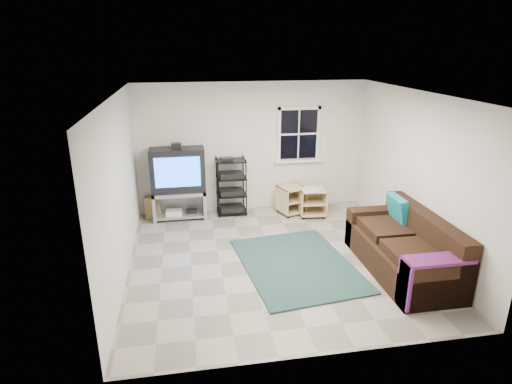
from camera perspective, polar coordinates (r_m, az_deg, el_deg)
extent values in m
plane|color=gray|center=(6.98, 2.59, -8.88)|extent=(4.60, 4.60, 0.00)
plane|color=white|center=(6.20, 2.96, 12.84)|extent=(4.60, 4.60, 0.00)
plane|color=silver|center=(8.65, -0.52, 5.94)|extent=(4.60, 0.00, 4.60)
plane|color=silver|center=(4.42, 9.22, -7.74)|extent=(4.60, 0.00, 4.60)
plane|color=silver|center=(6.40, -17.78, 0.20)|extent=(0.00, 4.60, 4.60)
plane|color=silver|center=(7.31, 20.68, 2.18)|extent=(0.00, 4.60, 4.60)
cube|color=black|center=(8.78, 5.68, 7.72)|extent=(0.80, 0.01, 1.02)
cube|color=silver|center=(8.68, 5.83, 11.06)|extent=(0.88, 0.06, 0.06)
cube|color=silver|center=(8.87, 5.62, 4.19)|extent=(0.98, 0.14, 0.05)
cube|color=silver|center=(8.66, 3.07, 7.63)|extent=(0.06, 0.06, 1.10)
cube|color=silver|center=(8.88, 8.29, 7.74)|extent=(0.06, 0.06, 1.10)
cube|color=silver|center=(8.77, 5.70, 7.70)|extent=(0.78, 0.04, 0.04)
cube|color=gray|center=(8.48, -10.22, -0.02)|extent=(1.03, 0.52, 0.06)
cube|color=gray|center=(8.59, -13.35, -1.79)|extent=(0.06, 0.52, 0.57)
cube|color=gray|center=(8.57, -6.89, -1.43)|extent=(0.06, 0.52, 0.57)
cube|color=gray|center=(8.64, -10.04, -2.92)|extent=(0.91, 0.47, 0.04)
cube|color=gray|center=(8.79, -10.13, -1.07)|extent=(1.03, 0.04, 0.57)
cube|color=silver|center=(8.59, -10.89, -2.69)|extent=(0.31, 0.25, 0.08)
cube|color=black|center=(8.62, -8.56, -2.52)|extent=(0.21, 0.19, 0.06)
cube|color=black|center=(8.35, -10.40, 2.92)|extent=(1.03, 0.43, 0.84)
cube|color=#1E5FFF|center=(8.13, -10.41, 2.60)|extent=(0.84, 0.01, 0.57)
cube|color=black|center=(8.23, -10.60, 6.09)|extent=(0.19, 0.13, 0.10)
cylinder|color=black|center=(8.36, -5.00, 0.28)|extent=(0.02, 0.02, 1.17)
cylinder|color=black|center=(8.42, -1.32, 0.48)|extent=(0.02, 0.02, 1.17)
cylinder|color=black|center=(8.72, -5.23, 1.08)|extent=(0.02, 0.02, 1.17)
cylinder|color=black|center=(8.78, -1.69, 1.27)|extent=(0.02, 0.02, 1.17)
cube|color=black|center=(8.75, -3.24, -2.51)|extent=(0.58, 0.42, 0.02)
cube|color=black|center=(8.73, -3.25, -2.15)|extent=(0.46, 0.34, 0.10)
cube|color=black|center=(8.62, -3.29, -0.33)|extent=(0.58, 0.42, 0.02)
cube|color=black|center=(8.60, -3.29, 0.04)|extent=(0.46, 0.34, 0.10)
cube|color=black|center=(8.51, -3.33, 1.91)|extent=(0.58, 0.42, 0.02)
cube|color=black|center=(8.49, -3.34, 2.29)|extent=(0.46, 0.34, 0.10)
cube|color=black|center=(8.41, -3.38, 4.21)|extent=(0.58, 0.42, 0.02)
cube|color=#D5B983|center=(8.61, 4.76, 0.63)|extent=(0.61, 0.61, 0.02)
cube|color=#D5B983|center=(8.78, 4.67, -2.43)|extent=(0.61, 0.61, 0.02)
cube|color=#D5B983|center=(8.57, 3.44, -1.17)|extent=(0.17, 0.46, 0.52)
cube|color=#D5B983|center=(8.81, 5.96, -0.67)|extent=(0.17, 0.46, 0.52)
cube|color=#D5B983|center=(8.87, 3.91, -0.47)|extent=(0.42, 0.16, 0.52)
cube|color=#D5B983|center=(8.69, 4.71, -1.05)|extent=(0.56, 0.57, 0.02)
cylinder|color=black|center=(8.54, 4.29, -3.29)|extent=(0.05, 0.05, 0.05)
cylinder|color=black|center=(9.03, 5.02, -2.03)|extent=(0.05, 0.05, 0.05)
cube|color=#D5B983|center=(8.55, 7.55, 0.37)|extent=(0.55, 0.55, 0.02)
cube|color=#D5B983|center=(8.71, 7.41, -2.65)|extent=(0.55, 0.55, 0.02)
cube|color=#D5B983|center=(8.58, 5.90, -1.20)|extent=(0.07, 0.51, 0.51)
cube|color=#D5B983|center=(8.68, 9.05, -1.10)|extent=(0.07, 0.51, 0.51)
cube|color=#D5B983|center=(8.85, 7.16, -0.61)|extent=(0.46, 0.06, 0.51)
cube|color=#D5B983|center=(8.63, 7.48, -1.28)|extent=(0.50, 0.52, 0.02)
cylinder|color=black|center=(8.51, 6.35, -3.44)|extent=(0.05, 0.05, 0.05)
cylinder|color=black|center=(8.95, 8.40, -2.35)|extent=(0.05, 0.05, 0.05)
cylinder|color=silver|center=(8.43, 7.36, 0.29)|extent=(0.36, 0.36, 0.03)
cube|color=black|center=(6.90, 18.74, -8.24)|extent=(0.96, 2.13, 0.45)
cube|color=black|center=(6.88, 21.73, -4.52)|extent=(0.26, 2.13, 0.46)
cube|color=black|center=(7.60, 15.57, -4.42)|extent=(0.96, 0.26, 0.66)
cube|color=black|center=(6.15, 22.93, -11.17)|extent=(0.96, 0.26, 0.66)
cube|color=black|center=(6.40, 20.11, -7.68)|extent=(0.64, 0.77, 0.14)
cube|color=black|center=(7.08, 16.79, -4.70)|extent=(0.64, 0.77, 0.14)
cube|color=teal|center=(7.24, 18.40, -2.19)|extent=(0.21, 0.51, 0.44)
cube|color=#0D2199|center=(5.98, 23.19, -8.28)|extent=(0.88, 0.32, 0.04)
cube|color=#0D2199|center=(5.92, 19.14, -11.66)|extent=(0.04, 0.32, 0.62)
cube|color=black|center=(6.81, 5.49, -9.58)|extent=(1.87, 2.40, 0.03)
cube|color=#A27A48|center=(8.75, -13.58, -1.91)|extent=(0.31, 0.20, 0.43)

